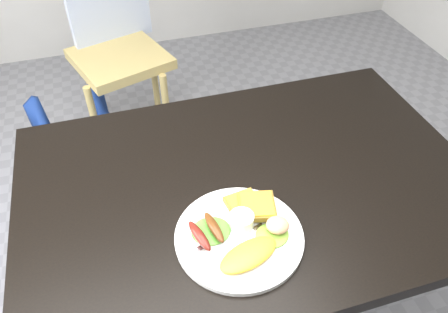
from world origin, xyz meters
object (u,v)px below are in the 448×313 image
Objects in this scene: dining_table at (250,185)px; person at (101,74)px; dining_chair at (120,59)px; plate at (239,237)px.

person is at bearing 125.79° from dining_table.
dining_chair is at bearing -112.23° from person.
dining_table is at bearing 109.81° from person.
dining_chair is 1.47m from plate.
dining_chair is (-0.24, 1.26, -0.28)m from dining_table.
plate is at bearing 94.89° from person.
dining_chair is at bearing 100.67° from dining_table.
dining_table is 0.57m from person.
plate is at bearing -102.40° from dining_chair.
dining_table is at bearing -97.69° from dining_chair.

